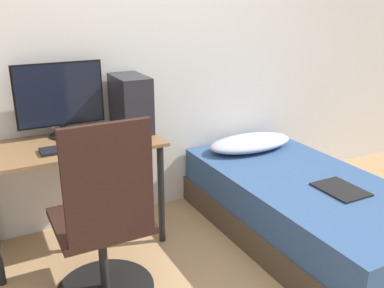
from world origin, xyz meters
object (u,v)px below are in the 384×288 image
(office_chair, at_px, (105,235))
(keyboard, at_px, (74,147))
(monitor, at_px, (60,97))
(bed, at_px, (305,209))
(pc_tower, at_px, (131,104))

(office_chair, height_order, keyboard, office_chair)
(monitor, relative_size, keyboard, 1.41)
(bed, distance_m, monitor, 1.83)
(office_chair, relative_size, keyboard, 2.66)
(bed, relative_size, monitor, 3.29)
(bed, bearing_deg, office_chair, -179.79)
(office_chair, height_order, pc_tower, pc_tower)
(monitor, height_order, pc_tower, monitor)
(keyboard, bearing_deg, office_chair, -89.31)
(monitor, xyz_separation_m, keyboard, (0.00, -0.29, -0.26))
(monitor, distance_m, pc_tower, 0.47)
(office_chair, distance_m, keyboard, 0.64)
(monitor, bearing_deg, pc_tower, -11.26)
(office_chair, relative_size, bed, 0.58)
(keyboard, bearing_deg, monitor, 90.53)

